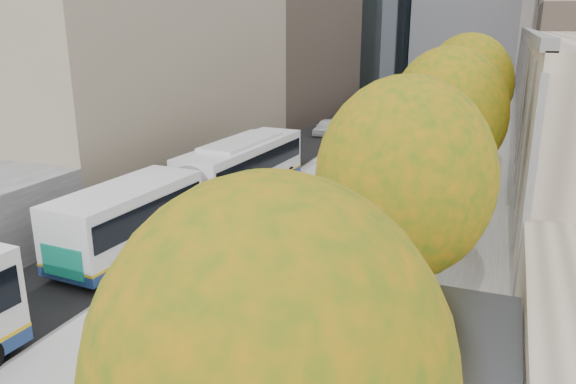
% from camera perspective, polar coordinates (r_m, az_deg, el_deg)
% --- Properties ---
extents(bus_platform, '(4.25, 150.00, 0.15)m').
position_cam_1_polar(bus_platform, '(37.10, 5.90, 3.12)').
color(bus_platform, beige).
rests_on(bus_platform, ground).
extents(sidewalk, '(4.75, 150.00, 0.08)m').
position_cam_1_polar(sidewalk, '(35.89, 18.29, 1.83)').
color(sidewalk, slate).
rests_on(sidewalk, ground).
extents(bus_shelter, '(1.90, 4.40, 2.53)m').
position_cam_1_polar(bus_shelter, '(12.58, 18.94, -15.63)').
color(bus_shelter, '#383A3F').
rests_on(bus_shelter, sidewalk).
extents(tree_b, '(4.00, 4.00, 6.97)m').
position_cam_1_polar(tree_b, '(6.40, -1.77, -18.58)').
color(tree_b, black).
rests_on(tree_b, sidewalk).
extents(tree_c, '(4.20, 4.20, 7.28)m').
position_cam_1_polar(tree_c, '(13.42, 11.76, 1.32)').
color(tree_c, black).
rests_on(tree_c, sidewalk).
extents(tree_d, '(4.40, 4.40, 7.60)m').
position_cam_1_polar(tree_d, '(22.13, 15.93, 7.59)').
color(tree_d, black).
rests_on(tree_d, sidewalk).
extents(tree_e, '(4.60, 4.60, 7.92)m').
position_cam_1_polar(tree_e, '(31.01, 17.76, 10.29)').
color(tree_e, black).
rests_on(tree_e, sidewalk).
extents(bus_far, '(3.51, 17.11, 2.83)m').
position_cam_1_polar(bus_far, '(26.31, -8.68, 0.66)').
color(bus_far, white).
rests_on(bus_far, ground).
extents(distant_car, '(1.48, 3.63, 1.23)m').
position_cam_1_polar(distant_car, '(46.50, 3.88, 6.61)').
color(distant_car, silver).
rests_on(distant_car, ground).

